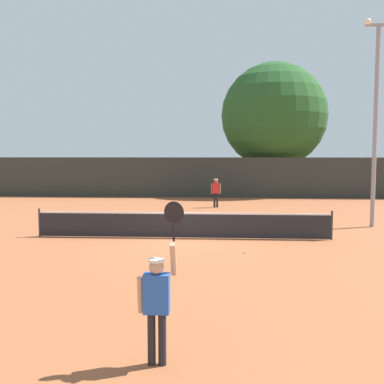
% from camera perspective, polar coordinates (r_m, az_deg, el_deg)
% --- Properties ---
extents(ground_plane, '(120.00, 120.00, 0.00)m').
position_cam_1_polar(ground_plane, '(16.76, -1.20, -5.89)').
color(ground_plane, '#9E5633').
extents(tennis_net, '(11.01, 0.08, 1.07)m').
position_cam_1_polar(tennis_net, '(16.67, -1.20, -4.15)').
color(tennis_net, '#232328').
rests_on(tennis_net, ground).
extents(perimeter_fence, '(33.86, 0.12, 2.88)m').
position_cam_1_polar(perimeter_fence, '(32.17, 1.13, 1.87)').
color(perimeter_fence, '#2D332D').
rests_on(perimeter_fence, ground).
extents(player_serving, '(0.68, 0.39, 2.44)m').
position_cam_1_polar(player_serving, '(6.76, -4.43, -12.97)').
color(player_serving, blue).
rests_on(player_serving, ground).
extents(player_receiving, '(0.57, 0.25, 1.67)m').
position_cam_1_polar(player_receiving, '(26.16, 3.07, 0.26)').
color(player_receiving, red).
rests_on(player_receiving, ground).
extents(tennis_ball, '(0.07, 0.07, 0.07)m').
position_cam_1_polar(tennis_ball, '(14.36, 6.70, -7.60)').
color(tennis_ball, '#CCE033').
rests_on(tennis_ball, ground).
extents(light_pole, '(1.18, 0.28, 8.74)m').
position_cam_1_polar(light_pole, '(20.65, 22.41, 9.55)').
color(light_pole, gray).
rests_on(light_pole, ground).
extents(large_tree, '(8.19, 8.19, 10.21)m').
position_cam_1_polar(large_tree, '(35.88, 10.41, 9.56)').
color(large_tree, brown).
rests_on(large_tree, ground).
extents(parked_car_near, '(1.92, 4.21, 1.69)m').
position_cam_1_polar(parked_car_near, '(42.02, -9.50, 1.60)').
color(parked_car_near, black).
rests_on(parked_car_near, ground).
extents(parked_car_mid, '(2.10, 4.29, 1.69)m').
position_cam_1_polar(parked_car_mid, '(38.08, 10.47, 1.25)').
color(parked_car_mid, black).
rests_on(parked_car_mid, ground).
extents(parked_car_far, '(2.22, 4.33, 1.69)m').
position_cam_1_polar(parked_car_far, '(38.67, 16.48, 1.19)').
color(parked_car_far, red).
rests_on(parked_car_far, ground).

